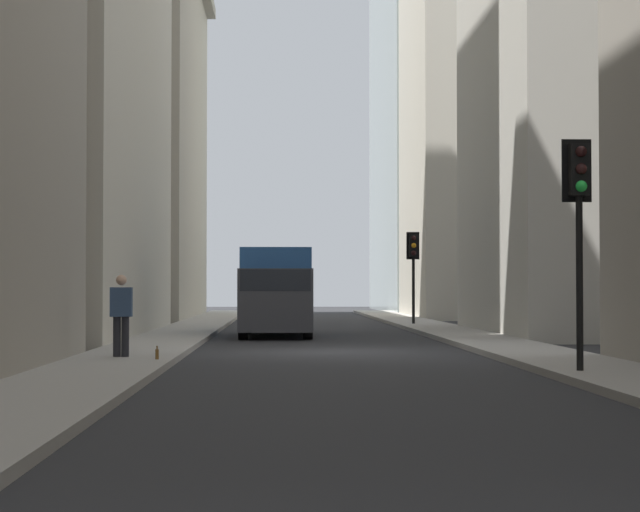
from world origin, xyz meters
TOP-DOWN VIEW (x-y plane):
  - ground_plane at (0.00, 0.00)m, footprint 135.00×135.00m
  - sidewalk_right at (0.00, 4.50)m, footprint 90.00×2.20m
  - sidewalk_left at (0.00, -4.50)m, footprint 90.00×2.20m
  - building_left_midfar at (9.73, -10.59)m, footprint 12.74×10.50m
  - building_left_far at (31.88, -10.60)m, footprint 12.27×10.00m
  - building_right_far at (30.49, 10.59)m, footprint 18.41×10.50m
  - delivery_truck at (9.01, 1.40)m, footprint 6.46×2.25m
  - sedan_white at (19.53, 1.40)m, footprint 4.30×1.78m
  - traffic_light_foreground at (-8.53, -3.91)m, footprint 0.43×0.52m
  - traffic_light_midblock at (17.67, -4.07)m, footprint 0.43×0.52m
  - pedestrian at (-4.27, 4.54)m, footprint 0.26×0.44m
  - discarded_bottle at (-5.15, 3.71)m, footprint 0.07×0.07m

SIDE VIEW (x-z plane):
  - ground_plane at x=0.00m, z-range 0.00..0.00m
  - sidewalk_right at x=0.00m, z-range 0.00..0.14m
  - sidewalk_left at x=0.00m, z-range 0.00..0.14m
  - discarded_bottle at x=-5.15m, z-range 0.11..0.38m
  - sedan_white at x=19.53m, z-range -0.04..1.37m
  - pedestrian at x=-4.27m, z-range 0.22..1.91m
  - delivery_truck at x=9.01m, z-range 0.04..2.88m
  - traffic_light_midblock at x=17.67m, z-range 1.00..4.67m
  - traffic_light_foreground at x=-8.53m, z-range 1.08..5.10m
  - building_left_midfar at x=9.73m, z-range 0.01..18.69m
  - building_right_far at x=30.49m, z-range 0.01..21.70m
  - building_left_far at x=31.88m, z-range 0.00..30.56m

